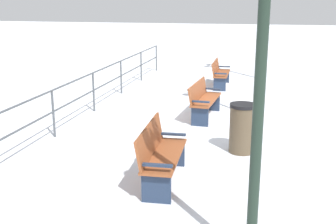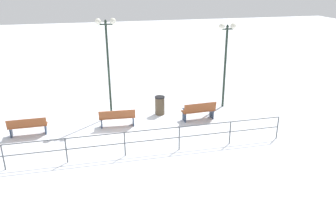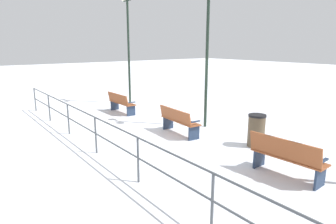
# 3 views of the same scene
# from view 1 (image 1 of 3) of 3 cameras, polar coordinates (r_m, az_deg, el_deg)

# --- Properties ---
(ground_plane) EXTENTS (80.00, 80.00, 0.00)m
(ground_plane) POSITION_cam_1_polar(r_m,az_deg,el_deg) (10.75, 5.09, -0.77)
(ground_plane) COLOR white
(ground_plane) RESTS_ON ground
(bench_nearest) EXTENTS (0.63, 1.69, 0.95)m
(bench_nearest) POSITION_cam_1_polar(r_m,az_deg,el_deg) (6.89, -1.08, -5.51)
(bench_nearest) COLOR brown
(bench_nearest) RESTS_ON ground
(bench_second) EXTENTS (0.62, 1.72, 0.89)m
(bench_second) POSITION_cam_1_polar(r_m,az_deg,el_deg) (10.64, 4.77, 1.77)
(bench_second) COLOR brown
(bench_second) RESTS_ON ground
(bench_third) EXTENTS (0.51, 1.67, 0.87)m
(bench_third) POSITION_cam_1_polar(r_m,az_deg,el_deg) (14.54, 6.91, 5.22)
(bench_third) COLOR brown
(bench_third) RESTS_ON ground
(waterfront_railing) EXTENTS (0.05, 13.43, 1.04)m
(waterfront_railing) POSITION_cam_1_polar(r_m,az_deg,el_deg) (11.35, -9.93, 3.58)
(waterfront_railing) COLOR #4C5156
(waterfront_railing) RESTS_ON ground
(trash_bin) EXTENTS (0.51, 0.51, 0.96)m
(trash_bin) POSITION_cam_1_polar(r_m,az_deg,el_deg) (8.34, 9.86, -2.13)
(trash_bin) COLOR brown
(trash_bin) RESTS_ON ground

